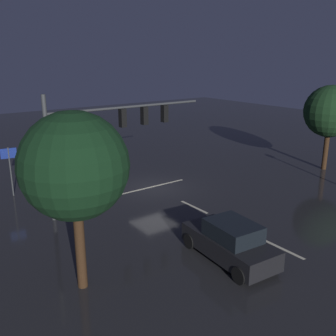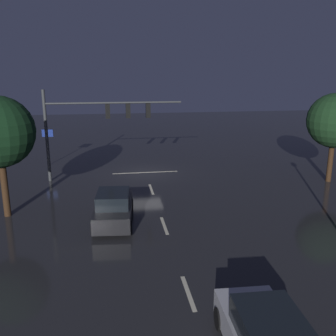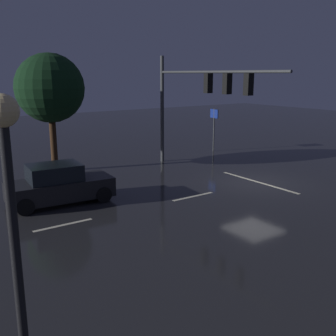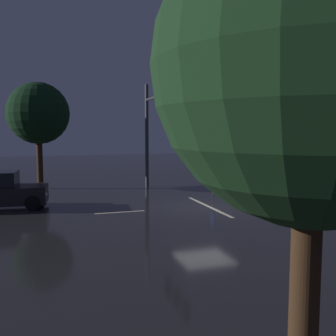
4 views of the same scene
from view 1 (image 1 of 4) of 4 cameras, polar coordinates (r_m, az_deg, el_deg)
ground_plane at (r=24.34m, az=-2.18°, el=-2.99°), size 80.00×80.00×0.00m
traffic_signal_assembly at (r=20.72m, az=-8.48°, el=6.03°), size 9.51×0.47×6.38m
lane_dash_far at (r=21.37m, az=3.93°, el=-5.85°), size 0.16×2.20×0.01m
lane_dash_mid at (r=17.68m, az=16.87°, el=-11.56°), size 0.16×2.20×0.01m
stop_bar at (r=24.51m, az=-2.46°, el=-2.85°), size 5.00×0.16×0.01m
car_approaching at (r=16.03m, az=9.28°, el=-10.88°), size 2.21×4.48×1.70m
route_sign at (r=24.21m, az=-22.71°, el=0.93°), size 0.90×0.18×2.99m
tree_left_near at (r=29.79m, az=23.20°, el=7.80°), size 3.73×3.73×6.18m
tree_right_near at (r=13.00m, az=-13.89°, el=0.21°), size 3.71×3.71×6.45m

